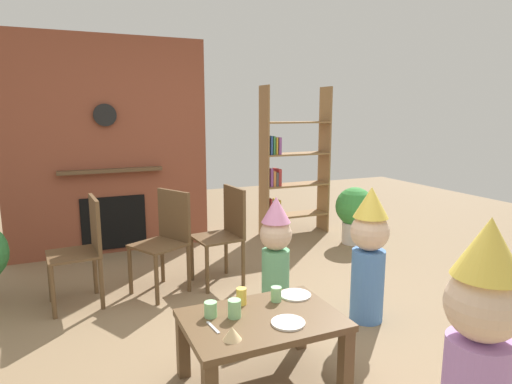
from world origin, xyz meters
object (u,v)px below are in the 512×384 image
Objects in this scene: paper_cup_near_left at (211,309)px; paper_cup_far_left at (234,309)px; paper_plate_rear at (288,323)px; paper_cup_near_right at (241,296)px; child_by_the_chairs at (276,251)px; paper_cup_center at (276,294)px; paper_plate_front at (295,295)px; dining_chair_middle at (167,235)px; potted_plant_tall at (355,211)px; coffee_table at (262,329)px; dining_chair_right at (226,229)px; dining_chair_left at (85,245)px; child_with_cone_hat at (480,341)px; birthday_cake_slice at (232,333)px; bookshelf at (289,169)px; child_in_pink at (369,251)px.

paper_cup_far_left is at bearing -27.08° from paper_cup_near_left.
paper_cup_near_right is at bearing 113.16° from paper_plate_rear.
child_by_the_chairs is (0.67, 0.81, 0.02)m from paper_cup_far_left.
paper_cup_center reaches higher than paper_plate_front.
dining_chair_middle reaches higher than potted_plant_tall.
child_by_the_chairs reaches higher than potted_plant_tall.
paper_cup_far_left is 0.49m from paper_plate_front.
paper_cup_near_right is (-0.05, 0.21, 0.12)m from coffee_table.
paper_plate_front is 1.41m from dining_chair_right.
dining_chair_left is 1.30× the size of potted_plant_tall.
paper_cup_near_right is 0.12× the size of dining_chair_right.
potted_plant_tall reaches higher than paper_cup_near_right.
child_with_cone_hat is at bearing -52.97° from paper_cup_far_left.
paper_cup_far_left is 1.07× the size of birthday_cake_slice.
child_by_the_chairs is (-1.15, -1.93, -0.37)m from bookshelf.
paper_cup_far_left is 0.25m from birthday_cake_slice.
paper_cup_near_right is 1.33m from child_with_cone_hat.
dining_chair_middle reaches higher than paper_cup_far_left.
paper_cup_far_left is 0.32m from paper_plate_rear.
paper_plate_front is (-1.34, -2.62, -0.44)m from bookshelf.
child_by_the_chairs reaches higher than paper_plate_rear.
bookshelf is 3.30m from coffee_table.
child_in_pink is 2.04m from potted_plant_tall.
child_by_the_chairs is 1.03m from dining_chair_middle.
dining_chair_right is (0.60, 1.76, 0.05)m from birthday_cake_slice.
bookshelf is 1.82m from dining_chair_right.
paper_plate_rear is at bearing -124.88° from paper_plate_front.
paper_cup_near_left reaches higher than birthday_cake_slice.
coffee_table is at bearing -24.16° from paper_cup_near_left.
paper_plate_front is 0.67m from birthday_cake_slice.
potted_plant_tall is at bearing -174.67° from dining_chair_left.
birthday_cake_slice is 0.11× the size of dining_chair_middle.
paper_plate_rear is 1.75m from dining_chair_right.
dining_chair_right is (0.25, 1.73, 0.08)m from paper_plate_rear.
child_with_cone_hat is at bearing -68.40° from paper_cup_center.
birthday_cake_slice is at bearing 105.36° from dining_chair_left.
bookshelf is at bearing 127.80° from potted_plant_tall.
dining_chair_middle is at bearing -15.38° from child_with_cone_hat.
dining_chair_middle reaches higher than paper_cup_center.
potted_plant_tall is at bearing 45.84° from paper_plate_front.
child_by_the_chairs is at bearing -60.26° from child_in_pink.
coffee_table is at bearing 114.55° from dining_chair_left.
paper_cup_near_right reaches higher than coffee_table.
paper_cup_near_left is at bearing -15.77° from child_by_the_chairs.
child_by_the_chairs is at bearing -143.48° from potted_plant_tall.
coffee_table is at bearing -21.62° from paper_cup_far_left.
birthday_cake_slice is at bearing -113.78° from paper_cup_far_left.
paper_cup_near_left is 0.98× the size of paper_cup_center.
child_in_pink is 1.75m from dining_chair_middle.
dining_chair_right is (-0.16, 0.72, 0.02)m from child_by_the_chairs.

